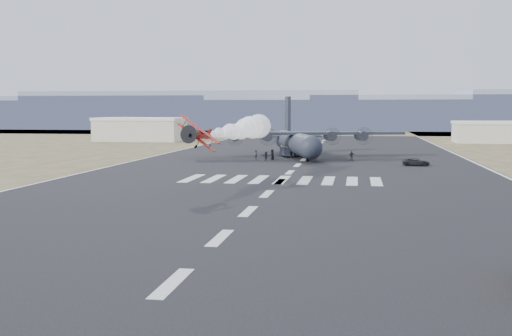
% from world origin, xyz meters
% --- Properties ---
extents(ground, '(500.00, 500.00, 0.00)m').
position_xyz_m(ground, '(0.00, 0.00, 0.00)').
color(ground, black).
rests_on(ground, ground).
extents(scrub_far, '(500.00, 80.00, 0.00)m').
position_xyz_m(scrub_far, '(0.00, 230.00, 0.00)').
color(scrub_far, brown).
rests_on(scrub_far, ground).
extents(runway_markings, '(60.00, 260.00, 0.01)m').
position_xyz_m(runway_markings, '(0.00, 60.00, 0.01)').
color(runway_markings, silver).
rests_on(runway_markings, ground).
extents(ridge_seg_b, '(150.00, 50.00, 15.00)m').
position_xyz_m(ridge_seg_b, '(-130.00, 260.00, 7.50)').
color(ridge_seg_b, gray).
rests_on(ridge_seg_b, ground).
extents(ridge_seg_c, '(150.00, 50.00, 17.00)m').
position_xyz_m(ridge_seg_c, '(-65.00, 260.00, 8.50)').
color(ridge_seg_c, gray).
rests_on(ridge_seg_c, ground).
extents(ridge_seg_d, '(150.00, 50.00, 13.00)m').
position_xyz_m(ridge_seg_d, '(0.00, 260.00, 6.50)').
color(ridge_seg_d, gray).
rests_on(ridge_seg_d, ground).
extents(ridge_seg_e, '(150.00, 50.00, 15.00)m').
position_xyz_m(ridge_seg_e, '(65.00, 260.00, 7.50)').
color(ridge_seg_e, gray).
rests_on(ridge_seg_e, ground).
extents(hangar_left, '(24.50, 14.50, 6.70)m').
position_xyz_m(hangar_left, '(-52.00, 145.00, 3.41)').
color(hangar_left, '#BCB7A7').
rests_on(hangar_left, ground).
extents(hangar_right, '(20.50, 12.50, 5.90)m').
position_xyz_m(hangar_right, '(46.00, 150.00, 3.01)').
color(hangar_right, '#BCB7A7').
rests_on(hangar_right, ground).
extents(aerobatic_biplane, '(4.71, 5.00, 4.16)m').
position_xyz_m(aerobatic_biplane, '(-7.58, 35.98, 6.36)').
color(aerobatic_biplane, red).
extents(smoke_trail, '(4.59, 23.24, 3.47)m').
position_xyz_m(smoke_trail, '(-5.26, 55.29, 6.52)').
color(smoke_trail, white).
extents(transport_aircraft, '(40.18, 32.84, 11.72)m').
position_xyz_m(transport_aircraft, '(-2.02, 91.22, 3.02)').
color(transport_aircraft, '#222634').
rests_on(transport_aircraft, ground).
extents(support_vehicle, '(4.50, 2.34, 1.21)m').
position_xyz_m(support_vehicle, '(19.04, 74.05, 0.61)').
color(support_vehicle, black).
rests_on(support_vehicle, ground).
extents(crew_a, '(0.72, 0.78, 1.75)m').
position_xyz_m(crew_a, '(-8.47, 82.41, 0.87)').
color(crew_a, black).
rests_on(crew_a, ground).
extents(crew_b, '(0.92, 1.00, 1.76)m').
position_xyz_m(crew_b, '(0.78, 82.17, 0.88)').
color(crew_b, black).
rests_on(crew_b, ground).
extents(crew_c, '(1.14, 1.30, 1.85)m').
position_xyz_m(crew_c, '(-2.59, 87.56, 0.92)').
color(crew_c, black).
rests_on(crew_c, ground).
extents(crew_d, '(1.05, 0.65, 1.67)m').
position_xyz_m(crew_d, '(8.65, 83.71, 0.84)').
color(crew_d, black).
rests_on(crew_d, ground).
extents(crew_e, '(0.92, 1.03, 1.79)m').
position_xyz_m(crew_e, '(-5.75, 84.47, 0.89)').
color(crew_e, black).
rests_on(crew_e, ground).
extents(crew_f, '(1.54, 0.93, 1.58)m').
position_xyz_m(crew_f, '(-6.45, 80.68, 0.79)').
color(crew_f, black).
rests_on(crew_f, ground).
extents(crew_g, '(0.70, 0.64, 1.56)m').
position_xyz_m(crew_g, '(-1.94, 85.62, 0.78)').
color(crew_g, black).
rests_on(crew_g, ground).
extents(crew_h, '(0.88, 1.04, 1.84)m').
position_xyz_m(crew_h, '(-5.56, 81.92, 0.92)').
color(crew_h, black).
rests_on(crew_h, ground).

